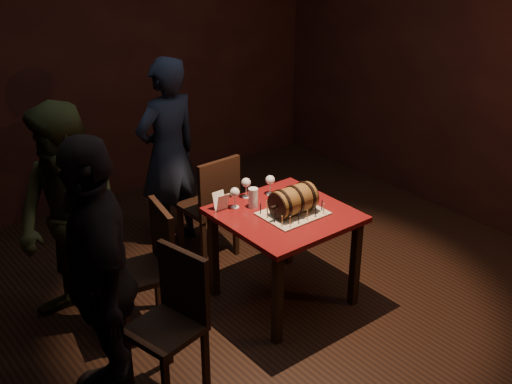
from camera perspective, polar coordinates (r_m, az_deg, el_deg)
room_shell at (r=4.33m, az=0.57°, el=5.23°), size 5.04×5.04×2.80m
pub_table at (r=4.74m, az=2.53°, el=-3.01°), size 0.90×0.90×0.75m
cake_board at (r=4.66m, az=3.31°, el=-1.93°), size 0.45×0.35×0.01m
barrel_cake at (r=4.61m, az=3.34°, el=-0.73°), size 0.37×0.22×0.22m
birthday_candles at (r=4.64m, az=3.32°, el=-1.41°), size 0.40×0.30×0.09m
wine_glass_left at (r=4.71m, az=-1.89°, el=-0.11°), size 0.07×0.07×0.16m
wine_glass_mid at (r=4.86m, az=-0.89°, el=0.77°), size 0.07×0.07×0.16m
wine_glass_right at (r=4.91m, az=1.27°, el=1.01°), size 0.07×0.07×0.16m
pint_of_ale at (r=4.73m, az=-0.26°, el=-0.54°), size 0.07×0.07×0.15m
menu_card at (r=4.71m, az=-3.12°, el=-0.85°), size 0.10×0.05×0.13m
chair_back at (r=5.36m, az=-3.86°, el=-0.93°), size 0.41×0.41×0.93m
chair_left_rear at (r=4.58m, az=-9.35°, el=-6.11°), size 0.47×0.47×0.93m
chair_left_front at (r=4.04m, az=-7.34°, el=-10.70°), size 0.48×0.48×0.93m
person_back at (r=5.52m, az=-7.81°, el=3.32°), size 0.66×0.47×1.69m
person_left_rear at (r=4.50m, az=-16.17°, el=-2.80°), size 0.89×0.99×1.68m
person_left_front at (r=3.80m, az=-13.79°, el=-7.42°), size 0.71×1.11×1.75m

